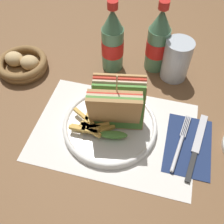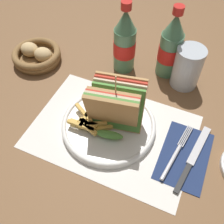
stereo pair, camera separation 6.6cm
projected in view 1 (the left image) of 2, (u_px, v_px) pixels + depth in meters
ground_plane at (102, 123)px, 0.69m from camera, size 4.00×4.00×0.00m
placemat at (114, 131)px, 0.67m from camera, size 0.41×0.28×0.00m
plate_main at (110, 125)px, 0.67m from camera, size 0.24×0.24×0.02m
club_sandwich at (117, 107)px, 0.62m from camera, size 0.14×0.12×0.16m
fries_pile at (89, 126)px, 0.64m from camera, size 0.12×0.07×0.02m
ketchup_blob at (96, 119)px, 0.66m from camera, size 0.03×0.03×0.01m
napkin at (188, 145)px, 0.64m from camera, size 0.11×0.17×0.00m
fork at (179, 147)px, 0.63m from camera, size 0.04×0.17×0.01m
knife at (196, 147)px, 0.63m from camera, size 0.05×0.20×0.00m
coke_bottle_near at (113, 42)px, 0.75m from camera, size 0.07×0.07×0.22m
coke_bottle_far at (158, 42)px, 0.75m from camera, size 0.07×0.07×0.22m
glass_near at (176, 62)px, 0.75m from camera, size 0.08×0.08×0.12m
bread_basket at (23, 64)px, 0.80m from camera, size 0.15×0.15×0.05m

